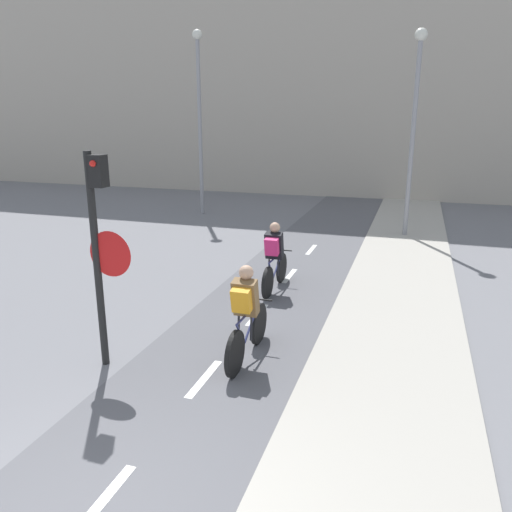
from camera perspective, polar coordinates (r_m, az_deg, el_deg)
The scene contains 6 objects.
building_row_background at distance 25.84m, azimuth 12.71°, elevation 21.11°, with size 60.00×5.20×12.43m.
traffic_light_pole at distance 7.42m, azimuth -17.43°, elevation 1.95°, with size 0.67×0.25×3.20m.
street_lamp_far at distance 19.19m, azimuth -6.50°, elevation 16.83°, with size 0.36×0.36×6.59m.
street_lamp_sidewalk at distance 15.99m, azimuth 17.68°, elevation 15.40°, with size 0.36×0.36×6.05m.
cyclist_near at distance 7.61m, azimuth -1.13°, elevation -6.95°, with size 0.46×1.83×1.53m.
cyclist_far at distance 10.62m, azimuth 2.11°, elevation -0.33°, with size 0.46×1.78×1.51m.
Camera 1 is at (2.67, -2.87, 3.66)m, focal length 35.00 mm.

